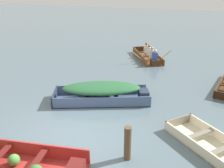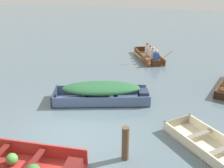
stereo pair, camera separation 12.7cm
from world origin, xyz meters
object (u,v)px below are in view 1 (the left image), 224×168
(mooring_post, at_px, (128,143))
(dinghy_red_foreground, at_px, (19,166))
(skiff_slate_blue_near_moored, at_px, (102,91))
(rowboat_wooden_brown_with_crew, at_px, (149,56))
(skiff_cream_far_moored, at_px, (214,147))

(mooring_post, bearing_deg, dinghy_red_foreground, -146.94)
(skiff_slate_blue_near_moored, xyz_separation_m, rowboat_wooden_brown_with_crew, (0.19, 6.08, -0.20))
(dinghy_red_foreground, height_order, mooring_post, mooring_post)
(skiff_cream_far_moored, relative_size, rowboat_wooden_brown_with_crew, 0.81)
(skiff_cream_far_moored, bearing_deg, skiff_slate_blue_near_moored, 157.64)
(skiff_slate_blue_near_moored, distance_m, skiff_cream_far_moored, 4.36)
(mooring_post, bearing_deg, skiff_cream_far_moored, 30.10)
(skiff_slate_blue_near_moored, xyz_separation_m, mooring_post, (1.98, -2.83, 0.03))
(mooring_post, bearing_deg, skiff_slate_blue_near_moored, 125.01)
(dinghy_red_foreground, relative_size, skiff_slate_blue_near_moored, 0.92)
(dinghy_red_foreground, xyz_separation_m, skiff_slate_blue_near_moored, (0.23, 4.27, 0.27))
(skiff_cream_far_moored, bearing_deg, rowboat_wooden_brown_with_crew, 116.35)
(dinghy_red_foreground, height_order, skiff_slate_blue_near_moored, skiff_slate_blue_near_moored)
(dinghy_red_foreground, bearing_deg, mooring_post, 33.06)
(skiff_cream_far_moored, xyz_separation_m, mooring_post, (-2.04, -1.18, 0.35))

